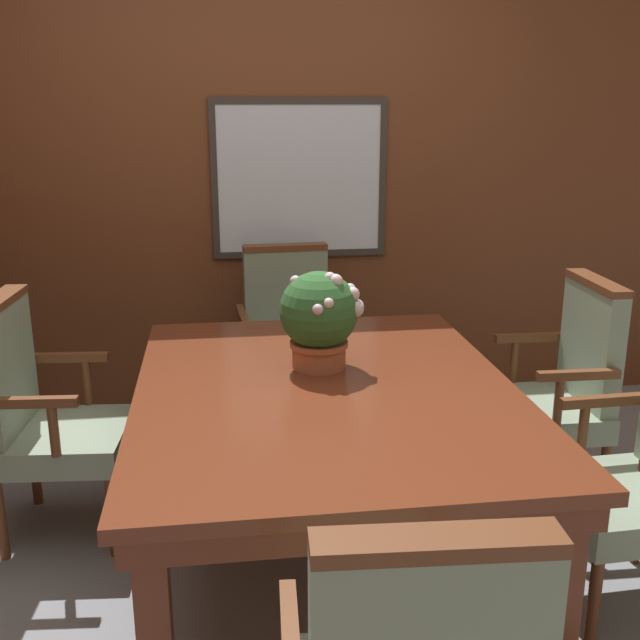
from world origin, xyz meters
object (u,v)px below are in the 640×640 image
at_px(dining_table, 326,408).
at_px(chair_right_far, 560,385).
at_px(chair_left_far, 43,412).
at_px(potted_plant, 320,317).
at_px(chair_head_far, 290,337).

bearing_deg(dining_table, chair_right_far, 19.62).
relative_size(chair_left_far, chair_right_far, 1.00).
distance_m(dining_table, potted_plant, 0.35).
bearing_deg(potted_plant, chair_left_far, 169.82).
xyz_separation_m(dining_table, chair_right_far, (1.08, 0.39, -0.12)).
distance_m(chair_left_far, potted_plant, 1.17).
xyz_separation_m(chair_left_far, chair_right_far, (2.15, -0.01, 0.00)).
distance_m(chair_right_far, potted_plant, 1.16).
bearing_deg(chair_right_far, chair_head_far, -126.52).
bearing_deg(chair_head_far, chair_left_far, -144.89).
bearing_deg(dining_table, chair_head_far, 90.42).
bearing_deg(dining_table, chair_left_far, 159.93).
bearing_deg(chair_left_far, potted_plant, -95.44).
height_order(chair_head_far, potted_plant, potted_plant).
bearing_deg(potted_plant, chair_right_far, 9.85).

